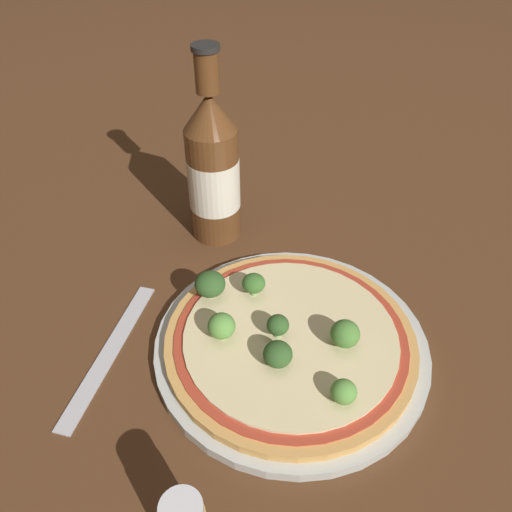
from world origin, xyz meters
TOP-DOWN VIEW (x-y plane):
  - ground_plane at (0.00, 0.00)m, footprint 3.00×3.00m
  - plate at (0.02, -0.01)m, footprint 0.28×0.28m
  - pizza at (0.02, -0.02)m, footprint 0.26×0.26m
  - broccoli_floret_0 at (-0.07, 0.02)m, footprint 0.03×0.03m
  - broccoli_floret_1 at (0.01, -0.02)m, footprint 0.02×0.02m
  - broccoli_floret_2 at (-0.05, -0.03)m, footprint 0.03×0.03m
  - broccoli_floret_3 at (0.01, -0.05)m, footprint 0.03×0.03m
  - broccoli_floret_4 at (0.07, -0.02)m, footprint 0.03×0.03m
  - broccoli_floret_5 at (0.08, -0.08)m, footprint 0.02×0.02m
  - broccoli_floret_6 at (-0.03, 0.03)m, footprint 0.03×0.03m
  - beer_bottle at (-0.11, 0.17)m, footprint 0.07×0.07m
  - fork at (-0.16, -0.06)m, footprint 0.03×0.19m

SIDE VIEW (x-z plane):
  - ground_plane at x=0.00m, z-range 0.00..0.00m
  - fork at x=-0.16m, z-range 0.00..0.00m
  - plate at x=0.02m, z-range 0.00..0.01m
  - pizza at x=0.02m, z-range 0.01..0.03m
  - broccoli_floret_5 at x=0.08m, z-range 0.03..0.05m
  - broccoli_floret_3 at x=0.01m, z-range 0.03..0.05m
  - broccoli_floret_1 at x=0.01m, z-range 0.03..0.05m
  - broccoli_floret_6 at x=-0.03m, z-range 0.03..0.06m
  - broccoli_floret_2 at x=-0.05m, z-range 0.03..0.06m
  - broccoli_floret_4 at x=0.07m, z-range 0.03..0.06m
  - broccoli_floret_0 at x=-0.07m, z-range 0.03..0.06m
  - beer_bottle at x=-0.11m, z-range -0.03..0.22m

